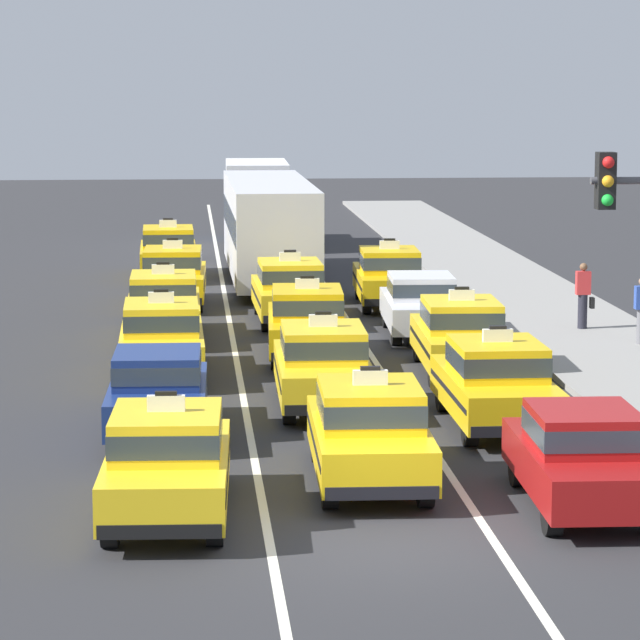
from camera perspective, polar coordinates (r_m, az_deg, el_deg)
ground_plane at (r=23.42m, az=2.19°, el=-7.80°), size 160.00×160.00×0.00m
lane_stripe_left_center at (r=42.82m, az=-3.14°, el=-0.26°), size 0.14×80.00×0.01m
lane_stripe_center_right at (r=43.03m, az=1.12°, el=-0.20°), size 0.14×80.00×0.01m
sidewalk_curb at (r=39.14m, az=10.05°, el=-1.12°), size 4.00×90.00×0.15m
taxi_left_nearest at (r=24.57m, az=-5.35°, el=-4.93°), size 1.99×4.63×1.96m
sedan_left_second at (r=30.13m, az=-5.68°, el=-2.45°), size 1.86×4.34×1.58m
taxi_left_third at (r=35.87m, az=-5.55°, el=-0.61°), size 1.86×4.58×1.96m
taxi_left_fourth at (r=40.94m, az=-5.48°, el=0.54°), size 1.84×4.57×1.96m
taxi_left_fifth at (r=46.83m, az=-5.15°, el=1.57°), size 1.93×4.61×1.96m
taxi_left_sixth at (r=53.22m, az=-5.32°, el=2.42°), size 1.88×4.59×1.96m
taxi_center_nearest at (r=26.48m, az=1.74°, el=-3.89°), size 1.93×4.60×1.96m
taxi_center_second at (r=32.41m, az=0.10°, el=-1.57°), size 1.90×4.59×1.96m
taxi_center_third at (r=38.03m, az=-0.45°, el=-0.04°), size 2.02×4.64×1.96m
taxi_center_fourth at (r=43.53m, az=-1.06°, el=1.06°), size 1.89×4.59×1.96m
bus_center_fifth at (r=51.96m, az=-1.80°, el=3.34°), size 2.61×11.22×3.22m
box_truck_center_sixth at (r=62.85m, az=-2.24°, el=4.23°), size 2.41×7.00×3.27m
sedan_right_nearest at (r=25.28m, az=9.15°, el=-4.68°), size 1.89×4.35×1.58m
taxi_right_second at (r=30.79m, az=6.16°, el=-2.16°), size 1.82×4.56×1.96m
taxi_right_third at (r=36.23m, az=4.93°, el=-0.51°), size 1.98×4.62×1.96m
sedan_right_fourth at (r=41.31m, az=3.53°, el=0.59°), size 1.95×4.38×1.58m
taxi_right_fifth at (r=46.55m, az=2.43°, el=1.55°), size 1.99×4.63×1.96m
pedestrian_by_storefront at (r=42.07m, az=9.18°, el=0.84°), size 0.47×0.24×1.68m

